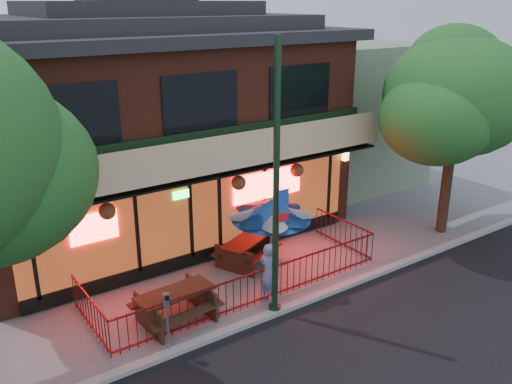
% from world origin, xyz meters
% --- Properties ---
extents(ground, '(80.00, 80.00, 0.00)m').
position_xyz_m(ground, '(0.00, 0.00, 0.00)').
color(ground, gray).
rests_on(ground, ground).
extents(curb, '(80.00, 0.25, 0.12)m').
position_xyz_m(curb, '(0.00, -0.50, 0.06)').
color(curb, '#999993').
rests_on(curb, ground).
extents(restaurant_building, '(12.96, 9.49, 8.05)m').
position_xyz_m(restaurant_building, '(0.00, 7.11, 4.13)').
color(restaurant_building, maroon).
rests_on(restaurant_building, ground).
extents(neighbor_building, '(6.00, 7.00, 6.00)m').
position_xyz_m(neighbor_building, '(9.00, 7.70, 3.00)').
color(neighbor_building, gray).
rests_on(neighbor_building, ground).
extents(patio_fence, '(8.44, 2.62, 1.00)m').
position_xyz_m(patio_fence, '(0.00, 0.50, 0.63)').
color(patio_fence, '#4E1014').
rests_on(patio_fence, ground).
extents(street_light, '(0.43, 0.32, 7.00)m').
position_xyz_m(street_light, '(0.00, -0.40, 3.15)').
color(street_light, black).
rests_on(street_light, ground).
extents(street_tree_right, '(4.80, 4.80, 7.02)m').
position_xyz_m(street_tree_right, '(8.04, 0.59, 4.96)').
color(street_tree_right, '#37271B').
rests_on(street_tree_right, ground).
extents(picnic_table_left, '(2.06, 1.63, 0.84)m').
position_xyz_m(picnic_table_left, '(-2.29, 0.70, 0.55)').
color(picnic_table_left, '#3A2515').
rests_on(picnic_table_left, ground).
extents(picnic_table_right, '(2.30, 2.07, 0.80)m').
position_xyz_m(picnic_table_right, '(0.98, 2.35, 0.53)').
color(picnic_table_right, '#381F13').
rests_on(picnic_table_right, ground).
extents(patio_umbrella, '(2.23, 2.23, 2.54)m').
position_xyz_m(patio_umbrella, '(0.95, 1.08, 2.17)').
color(patio_umbrella, gray).
rests_on(patio_umbrella, ground).
extents(pedestrian, '(0.56, 0.72, 1.73)m').
position_xyz_m(pedestrian, '(0.19, 0.10, 0.87)').
color(pedestrian, '#5C82B9').
rests_on(pedestrian, ground).
extents(parking_meter_near, '(0.17, 0.16, 1.56)m').
position_xyz_m(parking_meter_near, '(-3.03, -0.40, 1.06)').
color(parking_meter_near, gray).
rests_on(parking_meter_near, ground).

